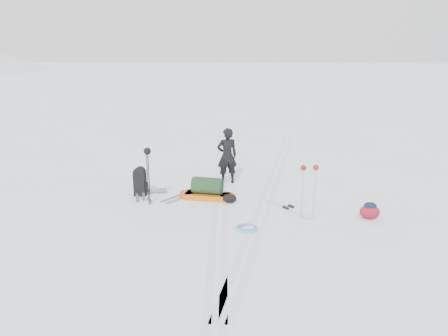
{
  "coord_description": "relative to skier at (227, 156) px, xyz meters",
  "views": [
    {
      "loc": [
        0.88,
        -10.35,
        3.87
      ],
      "look_at": [
        0.11,
        0.1,
        0.95
      ],
      "focal_mm": 35.0,
      "sensor_mm": 36.0,
      "label": 1
    }
  ],
  "objects": [
    {
      "name": "ground",
      "position": [
        -0.07,
        -1.88,
        -0.82
      ],
      "size": [
        200.0,
        200.0,
        0.0
      ],
      "primitive_type": "plane",
      "color": "white",
      "rests_on": "ground"
    },
    {
      "name": "ski_tracks",
      "position": [
        0.55,
        -1.01,
        -0.82
      ],
      "size": [
        3.38,
        17.97,
        0.01
      ],
      "color": "silver",
      "rests_on": "ground"
    },
    {
      "name": "skier",
      "position": [
        0.0,
        0.0,
        0.0
      ],
      "size": [
        0.69,
        0.57,
        1.64
      ],
      "primitive_type": "imported",
      "rotation": [
        0.0,
        0.0,
        3.47
      ],
      "color": "black",
      "rests_on": "ground"
    },
    {
      "name": "pulk_sled",
      "position": [
        -0.42,
        -1.42,
        -0.6
      ],
      "size": [
        1.56,
        0.66,
        0.58
      ],
      "rotation": [
        0.0,
        0.0,
        -0.14
      ],
      "color": "#D55E0C",
      "rests_on": "ground"
    },
    {
      "name": "expedition_rucksack",
      "position": [
        -2.2,
        -1.26,
        -0.46
      ],
      "size": [
        0.84,
        0.47,
        0.79
      ],
      "rotation": [
        0.0,
        0.0,
        -0.08
      ],
      "color": "black",
      "rests_on": "ground"
    },
    {
      "name": "ski_poles_black",
      "position": [
        -1.85,
        -1.93,
        0.39
      ],
      "size": [
        0.18,
        0.18,
        1.48
      ],
      "rotation": [
        0.0,
        0.0,
        0.01
      ],
      "color": "black",
      "rests_on": "ground"
    },
    {
      "name": "ski_poles_silver",
      "position": [
        2.04,
        -2.67,
        0.27
      ],
      "size": [
        0.42,
        0.18,
        1.31
      ],
      "rotation": [
        0.0,
        0.0,
        0.32
      ],
      "color": "#ADAFB4",
      "rests_on": "ground"
    },
    {
      "name": "touring_skis_grey",
      "position": [
        -0.92,
        -1.01,
        -0.8
      ],
      "size": [
        1.42,
        1.81,
        0.07
      ],
      "rotation": [
        0.0,
        0.0,
        0.95
      ],
      "color": "#92949A",
      "rests_on": "ground"
    },
    {
      "name": "touring_skis_white",
      "position": [
        1.66,
        -1.99,
        -0.81
      ],
      "size": [
        1.25,
        1.54,
        0.06
      ],
      "rotation": [
        0.0,
        0.0,
        -0.92
      ],
      "color": "#B9BBC0",
      "rests_on": "ground"
    },
    {
      "name": "rope_coil",
      "position": [
        0.67,
        -3.34,
        -0.79
      ],
      "size": [
        0.56,
        0.56,
        0.06
      ],
      "rotation": [
        0.0,
        0.0,
        -0.13
      ],
      "color": "#59BCDA",
      "rests_on": "ground"
    },
    {
      "name": "small_daypack",
      "position": [
        3.49,
        -2.52,
        -0.63
      ],
      "size": [
        0.57,
        0.53,
        0.4
      ],
      "rotation": [
        0.0,
        0.0,
        -0.49
      ],
      "color": "maroon",
      "rests_on": "ground"
    },
    {
      "name": "thermos_pair",
      "position": [
        -2.13,
        -1.74,
        -0.7
      ],
      "size": [
        0.19,
        0.2,
        0.25
      ],
      "rotation": [
        0.0,
        0.0,
        0.03
      ],
      "color": "#4F5156",
      "rests_on": "ground"
    },
    {
      "name": "stuff_sack",
      "position": [
        0.17,
        -1.68,
        -0.71
      ],
      "size": [
        0.44,
        0.38,
        0.23
      ],
      "rotation": [
        0.0,
        0.0,
        -0.32
      ],
      "color": "black",
      "rests_on": "ground"
    }
  ]
}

